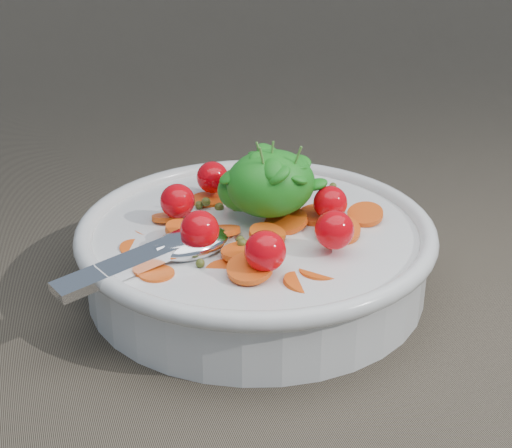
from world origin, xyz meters
name	(u,v)px	position (x,y,z in m)	size (l,w,h in m)	color
ground	(292,295)	(0.00, 0.00, 0.00)	(6.00, 6.00, 0.00)	brown
bowl	(256,250)	(-0.02, 0.02, 0.03)	(0.31, 0.29, 0.12)	silver
napkin	(202,208)	(-0.03, 0.18, 0.00)	(0.15, 0.13, 0.01)	white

